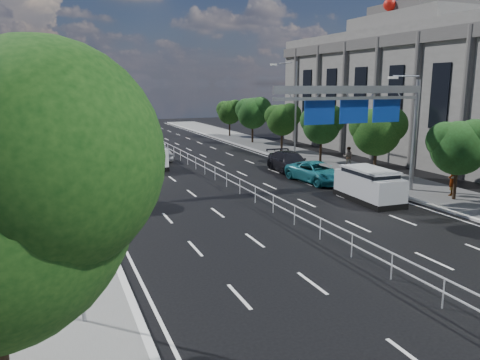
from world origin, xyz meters
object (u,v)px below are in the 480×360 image
near_car_silver (161,153)px  silver_minivan (369,185)px  overhead_gantry (366,106)px  near_car_dark (93,132)px  red_bus (80,128)px  parked_car_dark (290,162)px  toilet_sign (60,231)px  white_minivan (146,155)px  parked_car_teal (317,172)px  pedestrian_b (348,157)px  pedestrian_a (452,180)px

near_car_silver → silver_minivan: size_ratio=0.85×
overhead_gantry → near_car_dark: bearing=106.8°
red_bus → near_car_dark: bearing=57.7°
parked_car_dark → toilet_sign: bearing=-127.9°
white_minivan → silver_minivan: bearing=-64.3°
near_car_silver → parked_car_teal: size_ratio=0.79×
white_minivan → near_car_silver: (1.95, 3.31, -0.38)m
white_minivan → near_car_dark: bearing=88.3°
toilet_sign → overhead_gantry: overhead_gantry is taller
silver_minivan → pedestrian_b: silver_minivan is taller
overhead_gantry → red_bus: (-14.15, 36.94, -3.97)m
silver_minivan → pedestrian_a: size_ratio=2.46×
silver_minivan → pedestrian_a: (5.31, -1.24, 0.15)m
toilet_sign → parked_car_teal: toilet_sign is taller
near_car_dark → pedestrian_a: (17.40, -43.21, 0.45)m
pedestrian_a → near_car_dark: bearing=-101.1°
parked_car_teal → parked_car_dark: (-0.01, 4.06, 0.09)m
toilet_sign → pedestrian_a: toilet_sign is taller
pedestrian_a → pedestrian_b: pedestrian_a is taller
parked_car_teal → pedestrian_b: bearing=29.6°
parked_car_dark → pedestrian_b: (5.42, -0.12, 0.16)m
white_minivan → pedestrian_b: 16.86m
overhead_gantry → parked_car_dark: 10.15m
overhead_gantry → pedestrian_b: size_ratio=6.13×
red_bus → overhead_gantry: bearing=-76.8°
near_car_silver → near_car_dark: (-3.91, 22.29, -0.02)m
toilet_sign → pedestrian_b: 29.73m
silver_minivan → toilet_sign: bearing=-150.1°
near_car_silver → pedestrian_b: bearing=143.4°
white_minivan → parked_car_teal: 14.57m
red_bus → pedestrian_b: 34.12m
toilet_sign → white_minivan: toilet_sign is taller
toilet_sign → near_car_dark: bearing=84.0°
near_car_dark → silver_minivan: size_ratio=0.85×
toilet_sign → near_car_dark: 51.33m
overhead_gantry → parked_car_teal: 6.91m
parked_car_dark → red_bus: bearing=121.1°
parked_car_teal → near_car_dark: bearing=102.1°
silver_minivan → pedestrian_b: 11.24m
parked_car_dark → pedestrian_b: size_ratio=3.37×
pedestrian_a → pedestrian_b: (0.11, 11.10, -0.15)m
parked_car_dark → pedestrian_a: (5.31, -11.21, 0.31)m
red_bus → near_car_silver: 19.18m
white_minivan → near_car_silver: bearing=53.5°
near_car_silver → pedestrian_b: 16.78m
pedestrian_a → parked_car_dark: bearing=-97.7°
toilet_sign → pedestrian_a: bearing=18.9°
parked_car_teal → near_car_silver: bearing=114.3°
toilet_sign → parked_car_dark: bearing=47.4°
silver_minivan → pedestrian_b: bearing=63.8°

